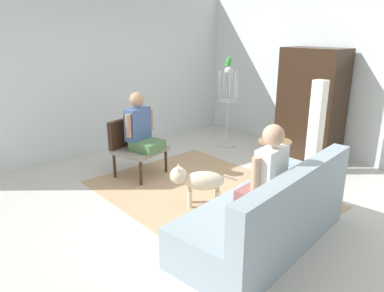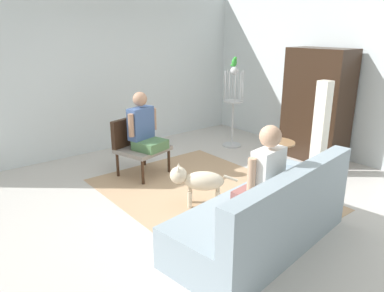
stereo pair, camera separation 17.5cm
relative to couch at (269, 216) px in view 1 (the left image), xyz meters
The scene contains 14 objects.
ground_plane 1.32m from the couch, 169.40° to the left, with size 6.86×6.86×0.00m, color beige.
back_wall 3.58m from the couch, 111.86° to the left, with size 6.01×0.12×2.84m, color silver.
left_wall 4.22m from the couch, behind, with size 0.12×6.32×2.84m, color silver.
area_rug 1.38m from the couch, 165.72° to the left, with size 3.04×2.26×0.01m, color tan.
couch is the anchor object (origin of this frame).
armchair 2.59m from the couch, behind, with size 0.78×0.83×0.86m.
person_on_couch 0.49m from the couch, 144.07° to the right, with size 0.45×0.53×0.86m.
person_on_armchair 2.47m from the couch, behind, with size 0.56×0.56×0.85m.
round_end_table 1.75m from the couch, 125.48° to the left, with size 0.48×0.48×0.61m.
dog 1.13m from the couch, behind, with size 0.61×0.69×0.55m.
bird_cage_stand 3.41m from the couch, 141.26° to the left, with size 0.36×0.36×1.50m.
parrot 3.63m from the couch, 141.33° to the left, with size 0.17×0.10×0.18m.
column_lamp 2.33m from the couch, 110.50° to the left, with size 0.20×0.20×1.45m.
armoire_cabinet 3.10m from the couch, 115.12° to the left, with size 1.04×0.56×1.87m, color black.
Camera 1 is at (3.33, -3.09, 2.18)m, focal length 34.58 mm.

